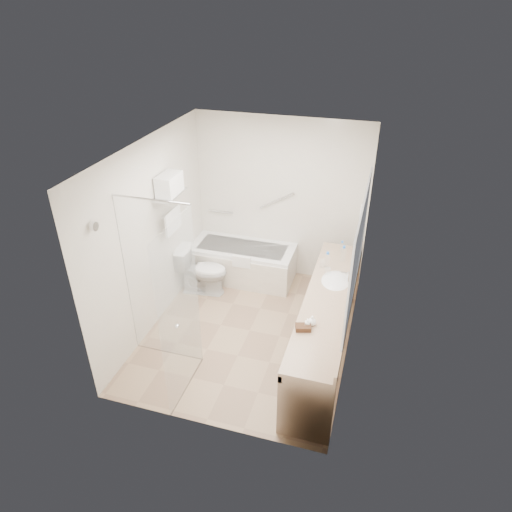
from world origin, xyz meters
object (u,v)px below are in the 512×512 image
(toilet, at_px, (203,271))
(water_bottle_left, at_px, (342,247))
(bathtub, at_px, (243,262))
(amenity_basket, at_px, (303,328))
(vanity_counter, at_px, (327,312))

(toilet, distance_m, water_bottle_left, 2.08)
(bathtub, height_order, amenity_basket, amenity_basket)
(vanity_counter, bearing_deg, amenity_basket, -104.98)
(toilet, bearing_deg, amenity_basket, -136.41)
(vanity_counter, relative_size, toilet, 3.64)
(amenity_basket, relative_size, water_bottle_left, 0.94)
(amenity_basket, bearing_deg, toilet, 140.19)
(bathtub, bearing_deg, vanity_counter, -42.35)
(vanity_counter, height_order, toilet, vanity_counter)
(bathtub, distance_m, toilet, 0.71)
(amenity_basket, bearing_deg, bathtub, 123.50)
(vanity_counter, distance_m, water_bottle_left, 1.17)
(bathtub, relative_size, vanity_counter, 0.59)
(amenity_basket, bearing_deg, vanity_counter, 75.02)
(vanity_counter, distance_m, amenity_basket, 0.71)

